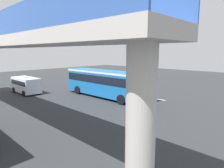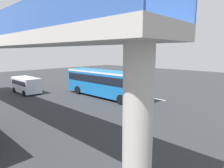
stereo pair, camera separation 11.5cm
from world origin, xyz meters
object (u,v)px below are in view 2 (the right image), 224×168
Objects in this scene: parked_van at (26,84)px; bicycle_red at (138,122)px; traffic_sign at (91,73)px; pedestrian at (130,85)px; city_bus at (105,81)px.

bicycle_red is at bearing -178.33° from parked_van.
parked_van is at bearing 1.67° from bicycle_red.
traffic_sign is (17.09, -10.19, 1.52)m from bicycle_red.
bicycle_red is 19.95m from traffic_sign.
pedestrian is 8.59m from traffic_sign.
parked_van is at bearing 87.11° from traffic_sign.
parked_van is 13.85m from pedestrian.
traffic_sign is at bearing -31.11° from city_bus.
city_bus is 10.08m from bicycle_red.
parked_van is at bearing 49.09° from pedestrian.
city_bus is at bearing -148.33° from parked_van.
traffic_sign reaches higher than parked_van.
pedestrian is (8.56, -9.95, 0.51)m from bicycle_red.
pedestrian reaches higher than bicycle_red.
pedestrian is (-0.03, -4.88, -1.00)m from city_bus.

